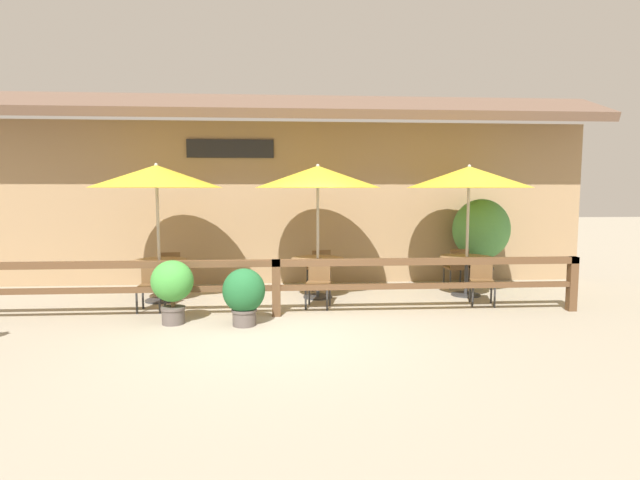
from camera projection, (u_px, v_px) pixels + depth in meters
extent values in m
plane|color=#9E937F|center=(275.00, 334.00, 7.31)|extent=(60.00, 60.00, 0.00)
cube|color=#997A56|center=(278.00, 203.00, 11.29)|extent=(14.00, 0.40, 3.60)
cube|color=brown|center=(277.00, 106.00, 10.54)|extent=(14.28, 1.48, 0.70)
cube|color=black|center=(230.00, 149.00, 10.87)|extent=(1.89, 0.04, 0.40)
cube|color=brown|center=(276.00, 263.00, 8.26)|extent=(10.40, 0.14, 0.11)
cube|color=brown|center=(276.00, 288.00, 8.30)|extent=(10.40, 0.10, 0.09)
cube|color=brown|center=(276.00, 288.00, 8.30)|extent=(0.14, 0.14, 0.95)
cube|color=brown|center=(572.00, 284.00, 8.66)|extent=(0.14, 0.14, 0.95)
cylinder|color=#B7B2A8|center=(159.00, 243.00, 9.36)|extent=(0.06, 0.06, 2.21)
cone|color=yellow|center=(156.00, 176.00, 9.23)|extent=(2.41, 2.41, 0.42)
sphere|color=#B2ADA3|center=(156.00, 165.00, 9.21)|extent=(0.07, 0.07, 0.07)
cylinder|color=olive|center=(159.00, 262.00, 9.39)|extent=(1.03, 1.03, 0.05)
cylinder|color=#333333|center=(160.00, 282.00, 9.43)|extent=(0.07, 0.07, 0.73)
cylinder|color=#333333|center=(160.00, 300.00, 9.47)|extent=(0.57, 0.57, 0.03)
cube|color=brown|center=(151.00, 287.00, 8.63)|extent=(0.42, 0.42, 0.05)
cube|color=brown|center=(153.00, 272.00, 8.80)|extent=(0.40, 0.04, 0.40)
cylinder|color=#2D2D2D|center=(137.00, 302.00, 8.45)|extent=(0.04, 0.04, 0.40)
cylinder|color=#2D2D2D|center=(160.00, 302.00, 8.48)|extent=(0.04, 0.04, 0.40)
cylinder|color=#2D2D2D|center=(143.00, 298.00, 8.83)|extent=(0.04, 0.04, 0.40)
cylinder|color=#2D2D2D|center=(165.00, 297.00, 8.86)|extent=(0.04, 0.04, 0.40)
cube|color=brown|center=(172.00, 272.00, 10.23)|extent=(0.47, 0.47, 0.05)
cube|color=brown|center=(170.00, 262.00, 10.02)|extent=(0.40, 0.08, 0.40)
cylinder|color=#2D2D2D|center=(182.00, 281.00, 10.47)|extent=(0.04, 0.04, 0.40)
cylinder|color=#2D2D2D|center=(163.00, 281.00, 10.40)|extent=(0.04, 0.04, 0.40)
cylinder|color=#2D2D2D|center=(181.00, 284.00, 10.10)|extent=(0.04, 0.04, 0.40)
cylinder|color=#2D2D2D|center=(161.00, 285.00, 10.03)|extent=(0.04, 0.04, 0.40)
cylinder|color=#B7B2A8|center=(318.00, 242.00, 9.67)|extent=(0.06, 0.06, 2.21)
cone|color=yellow|center=(318.00, 177.00, 9.55)|extent=(2.41, 2.41, 0.42)
sphere|color=#B2ADA3|center=(318.00, 166.00, 9.52)|extent=(0.07, 0.07, 0.07)
cylinder|color=olive|center=(318.00, 259.00, 9.71)|extent=(1.03, 1.03, 0.05)
cylinder|color=#333333|center=(318.00, 279.00, 9.74)|extent=(0.07, 0.07, 0.73)
cylinder|color=#333333|center=(318.00, 297.00, 9.78)|extent=(0.57, 0.57, 0.03)
cube|color=brown|center=(318.00, 284.00, 8.90)|extent=(0.50, 0.50, 0.05)
cube|color=brown|center=(319.00, 270.00, 9.06)|extent=(0.40, 0.12, 0.40)
cylinder|color=#2D2D2D|center=(306.00, 298.00, 8.76)|extent=(0.04, 0.04, 0.40)
cylinder|color=#2D2D2D|center=(327.00, 299.00, 8.70)|extent=(0.04, 0.04, 0.40)
cylinder|color=#2D2D2D|center=(309.00, 294.00, 9.13)|extent=(0.04, 0.04, 0.40)
cylinder|color=#2D2D2D|center=(330.00, 295.00, 9.08)|extent=(0.04, 0.04, 0.40)
cube|color=brown|center=(318.00, 269.00, 10.58)|extent=(0.51, 0.51, 0.05)
cube|color=brown|center=(321.00, 260.00, 10.38)|extent=(0.39, 0.14, 0.40)
cylinder|color=#2D2D2D|center=(324.00, 278.00, 10.84)|extent=(0.04, 0.04, 0.40)
cylinder|color=#2D2D2D|center=(307.00, 279.00, 10.72)|extent=(0.04, 0.04, 0.40)
cylinder|color=#2D2D2D|center=(330.00, 281.00, 10.49)|extent=(0.04, 0.04, 0.40)
cylinder|color=#2D2D2D|center=(313.00, 282.00, 10.36)|extent=(0.04, 0.04, 0.40)
cylinder|color=#B7B2A8|center=(467.00, 241.00, 9.87)|extent=(0.06, 0.06, 2.21)
cone|color=yellow|center=(469.00, 177.00, 9.74)|extent=(2.41, 2.41, 0.42)
sphere|color=#B2ADA3|center=(469.00, 166.00, 9.72)|extent=(0.07, 0.07, 0.07)
cylinder|color=olive|center=(467.00, 258.00, 9.90)|extent=(1.03, 1.03, 0.05)
cylinder|color=#333333|center=(466.00, 277.00, 9.94)|extent=(0.07, 0.07, 0.73)
cylinder|color=#333333|center=(466.00, 295.00, 9.98)|extent=(0.57, 0.57, 0.03)
cube|color=brown|center=(483.00, 282.00, 9.10)|extent=(0.51, 0.51, 0.05)
cube|color=brown|center=(481.00, 268.00, 9.27)|extent=(0.40, 0.13, 0.40)
cylinder|color=#2D2D2D|center=(473.00, 296.00, 8.97)|extent=(0.04, 0.04, 0.40)
cylinder|color=#2D2D2D|center=(495.00, 297.00, 8.91)|extent=(0.04, 0.04, 0.40)
cylinder|color=#2D2D2D|center=(470.00, 292.00, 9.34)|extent=(0.04, 0.04, 0.40)
cylinder|color=#2D2D2D|center=(491.00, 292.00, 9.28)|extent=(0.04, 0.04, 0.40)
cube|color=brown|center=(456.00, 268.00, 10.77)|extent=(0.44, 0.44, 0.05)
cube|color=brown|center=(460.00, 259.00, 10.56)|extent=(0.40, 0.06, 0.40)
cylinder|color=#2D2D2D|center=(460.00, 276.00, 11.00)|extent=(0.04, 0.04, 0.40)
cylinder|color=#2D2D2D|center=(444.00, 277.00, 10.96)|extent=(0.04, 0.04, 0.40)
cylinder|color=#2D2D2D|center=(467.00, 279.00, 10.63)|extent=(0.04, 0.04, 0.40)
cylinder|color=#2D2D2D|center=(450.00, 280.00, 10.58)|extent=(0.04, 0.04, 0.40)
cylinder|color=#564C47|center=(244.00, 317.00, 7.75)|extent=(0.36, 0.36, 0.26)
cylinder|color=#564C47|center=(244.00, 310.00, 7.74)|extent=(0.39, 0.39, 0.04)
ellipsoid|color=#1E5B2D|center=(244.00, 290.00, 7.71)|extent=(0.66, 0.59, 0.69)
cylinder|color=#564C47|center=(173.00, 315.00, 7.85)|extent=(0.35, 0.35, 0.27)
cylinder|color=#564C47|center=(173.00, 308.00, 7.83)|extent=(0.38, 0.38, 0.04)
cylinder|color=brown|center=(173.00, 301.00, 7.82)|extent=(0.06, 0.06, 0.20)
ellipsoid|color=#3D8E38|center=(172.00, 281.00, 7.79)|extent=(0.66, 0.59, 0.65)
cylinder|color=#564C47|center=(480.00, 276.00, 11.13)|extent=(0.56, 0.56, 0.38)
cylinder|color=#564C47|center=(480.00, 268.00, 11.11)|extent=(0.61, 0.61, 0.04)
cylinder|color=brown|center=(480.00, 258.00, 11.09)|extent=(0.10, 0.10, 0.40)
ellipsoid|color=#4C934C|center=(481.00, 229.00, 11.02)|extent=(1.26, 1.13, 1.34)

